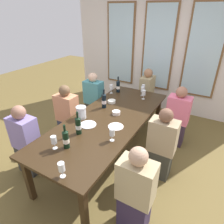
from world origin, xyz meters
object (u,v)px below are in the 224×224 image
(wine_glass_0, at_px, (143,90))
(seated_person_1, at_px, (177,118))
(wine_bottle_3, at_px, (118,86))
(seated_person_6, at_px, (146,94))
(white_plate_0, at_px, (88,125))
(wine_bottle_1, at_px, (66,139))
(seated_person_0, at_px, (94,99))
(wine_glass_4, at_px, (111,88))
(seated_person_3, at_px, (162,146))
(metal_pitcher, at_px, (81,112))
(white_plate_1, at_px, (116,127))
(wine_glass_6, at_px, (54,140))
(wine_glass_2, at_px, (112,132))
(wine_glass_3, at_px, (143,87))
(seated_person_2, at_px, (68,116))
(tasting_bowl_0, at_px, (116,113))
(seated_person_5, at_px, (135,193))
(wine_bottle_2, at_px, (104,101))
(wine_glass_5, at_px, (144,93))
(dining_table, at_px, (108,121))
(tasting_bowl_1, at_px, (112,101))
(wine_bottle_0, at_px, (78,125))
(seated_person_4, at_px, (26,142))

(wine_glass_0, xyz_separation_m, seated_person_1, (0.75, -0.17, -0.34))
(wine_bottle_3, relative_size, seated_person_6, 0.29)
(wine_bottle_3, distance_m, seated_person_6, 0.84)
(white_plate_0, xyz_separation_m, wine_bottle_1, (0.08, -0.55, 0.12))
(wine_bottle_3, height_order, seated_person_0, seated_person_0)
(wine_glass_4, xyz_separation_m, seated_person_3, (1.33, -0.88, -0.33))
(seated_person_1, bearing_deg, metal_pitcher, -137.31)
(white_plate_1, relative_size, wine_glass_0, 1.28)
(white_plate_0, relative_size, seated_person_1, 0.21)
(wine_glass_6, xyz_separation_m, seated_person_1, (1.05, 1.89, -0.34))
(wine_glass_2, relative_size, wine_glass_3, 1.00)
(wine_bottle_1, height_order, seated_person_2, seated_person_2)
(tasting_bowl_0, xyz_separation_m, wine_glass_0, (0.07, 0.93, 0.09))
(white_plate_0, bearing_deg, wine_glass_3, 81.15)
(wine_glass_0, relative_size, seated_person_5, 0.16)
(white_plate_1, xyz_separation_m, wine_bottle_2, (-0.47, 0.45, 0.12))
(wine_bottle_3, bearing_deg, wine_bottle_2, -80.33)
(wine_bottle_1, bearing_deg, seated_person_2, 131.96)
(seated_person_6, bearing_deg, seated_person_0, -135.88)
(wine_bottle_2, bearing_deg, seated_person_6, 80.01)
(white_plate_1, bearing_deg, wine_bottle_3, 116.87)
(wine_glass_5, bearing_deg, white_plate_1, -88.83)
(dining_table, xyz_separation_m, wine_glass_2, (0.34, -0.48, 0.18))
(tasting_bowl_1, height_order, seated_person_0, seated_person_0)
(seated_person_6, bearing_deg, seated_person_3, -62.69)
(tasting_bowl_1, distance_m, wine_glass_4, 0.46)
(wine_bottle_3, xyz_separation_m, seated_person_3, (1.24, -1.00, -0.34))
(wine_glass_6, distance_m, seated_person_3, 1.47)
(dining_table, relative_size, wine_bottle_3, 8.33)
(metal_pitcher, xyz_separation_m, wine_glass_2, (0.70, -0.27, 0.03))
(wine_bottle_2, distance_m, seated_person_0, 0.91)
(metal_pitcher, relative_size, wine_bottle_0, 0.58)
(dining_table, bearing_deg, seated_person_3, 0.63)
(wine_bottle_2, bearing_deg, wine_glass_5, 55.82)
(wine_bottle_2, distance_m, tasting_bowl_0, 0.33)
(seated_person_1, bearing_deg, wine_bottle_1, -117.47)
(seated_person_2, xyz_separation_m, seated_person_5, (1.73, -0.92, 0.00))
(tasting_bowl_0, xyz_separation_m, seated_person_6, (-0.05, 1.52, -0.24))
(wine_bottle_0, bearing_deg, tasting_bowl_1, 95.53)
(wine_bottle_3, height_order, seated_person_6, seated_person_6)
(wine_glass_5, bearing_deg, wine_bottle_3, 172.83)
(tasting_bowl_0, height_order, wine_glass_4, wine_glass_4)
(wine_glass_4, relative_size, wine_glass_5, 1.00)
(wine_bottle_0, bearing_deg, wine_glass_6, -97.05)
(wine_bottle_2, relative_size, wine_glass_0, 1.90)
(tasting_bowl_0, bearing_deg, wine_glass_5, 78.64)
(white_plate_1, bearing_deg, wine_glass_0, 94.77)
(dining_table, xyz_separation_m, wine_glass_5, (0.20, 0.94, 0.18))
(tasting_bowl_1, distance_m, wine_glass_3, 0.78)
(metal_pitcher, bearing_deg, seated_person_4, -126.83)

